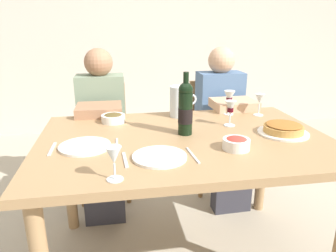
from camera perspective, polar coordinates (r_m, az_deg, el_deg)
The scene contains 21 objects.
back_wall at distance 4.03m, azimuth -5.03°, elevation 19.09°, with size 8.00×0.10×2.80m, color beige.
dining_table at distance 1.68m, azimuth 3.01°, elevation -4.98°, with size 1.50×1.00×0.76m.
wine_bottle at distance 1.65m, azimuth 3.16°, elevation 3.17°, with size 0.08×0.08×0.33m.
water_pitcher at distance 1.99m, azimuth 2.04°, elevation 4.12°, with size 0.17×0.12×0.19m.
baked_tart at distance 1.79m, azimuth 20.07°, elevation -0.47°, with size 0.27×0.27×0.06m.
salad_bowl at distance 1.51m, azimuth 12.20°, elevation -2.99°, with size 0.13×0.13×0.06m.
olive_bowl at distance 1.91m, azimuth -9.84°, elevation 1.48°, with size 0.14×0.14×0.05m.
wine_glass_left_diner at distance 1.19m, azimuth -9.74°, elevation -5.51°, with size 0.06×0.06×0.13m.
wine_glass_right_diner at distance 2.07m, azimuth 10.98°, elevation 5.04°, with size 0.07×0.07×0.15m.
wine_glass_centre at distance 2.09m, azimuth 16.17°, elevation 4.52°, with size 0.06×0.06×0.14m.
wine_glass_spare at distance 1.83m, azimuth 11.18°, elevation 3.20°, with size 0.06×0.06×0.15m.
dinner_plate_left_setting at distance 1.56m, azimuth -14.74°, elevation -3.54°, with size 0.24×0.24×0.01m, color white.
dinner_plate_right_setting at distance 1.40m, azimuth -1.53°, elevation -5.55°, with size 0.24×0.24×0.01m, color white.
fork_left_setting at distance 1.58m, azimuth -20.15°, elevation -3.89°, with size 0.16×0.01×0.01m, color silver.
knife_left_setting at distance 1.55m, azimuth -9.22°, elevation -3.39°, with size 0.18×0.01×0.01m, color silver.
knife_right_setting at distance 1.42m, azimuth 4.48°, elevation -5.25°, with size 0.18×0.01×0.01m, color silver.
spoon_right_setting at distance 1.39m, azimuth -7.71°, elevation -6.05°, with size 0.16×0.01×0.01m, color silver.
chair_left at distance 2.56m, azimuth -11.46°, elevation -1.13°, with size 0.40×0.40×0.87m.
diner_left at distance 2.30m, azimuth -11.82°, elevation -0.24°, with size 0.34×0.50×1.16m.
chair_right at distance 2.67m, azimuth 8.10°, elevation -0.16°, with size 0.41×0.41×0.87m.
diner_right at distance 2.42m, azimuth 10.01°, elevation 0.80°, with size 0.35×0.51×1.16m.
Camera 1 is at (-0.35, -1.51, 1.33)m, focal length 33.84 mm.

